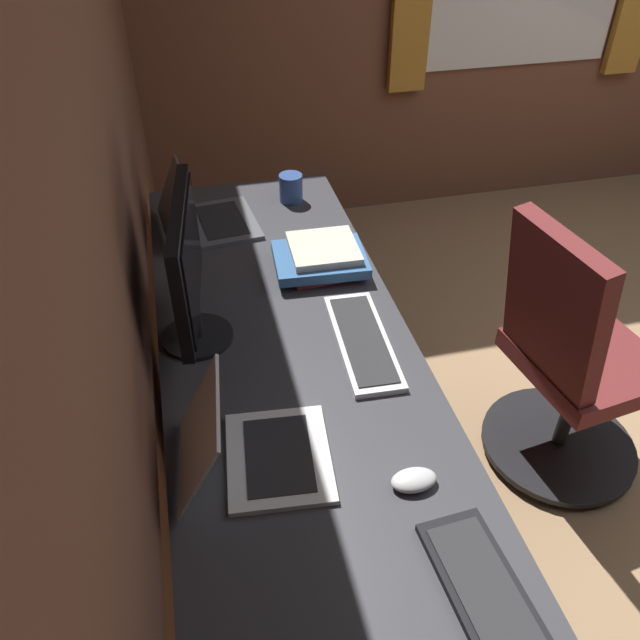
{
  "coord_description": "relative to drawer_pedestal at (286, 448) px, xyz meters",
  "views": [
    {
      "loc": [
        -1.22,
        2.16,
        1.9
      ],
      "look_at": [
        -0.07,
        1.89,
        0.95
      ],
      "focal_mm": 35.71,
      "sensor_mm": 36.0,
      "label": 1
    }
  ],
  "objects": [
    {
      "name": "wall_back",
      "position": [
        -0.06,
        0.4,
        0.95
      ],
      "size": [
        4.79,
        0.1,
        2.6
      ],
      "primitive_type": "cube",
      "color": "brown",
      "rests_on": "ground"
    },
    {
      "name": "desk",
      "position": [
        -0.14,
        -0.03,
        0.32
      ],
      "size": [
        2.39,
        0.7,
        0.73
      ],
      "color": "#38383D",
      "rests_on": "ground"
    },
    {
      "name": "drawer_pedestal",
      "position": [
        0.0,
        0.0,
        0.0
      ],
      "size": [
        0.4,
        0.51,
        0.69
      ],
      "color": "#38383D",
      "rests_on": "ground"
    },
    {
      "name": "monitor_primary",
      "position": [
        0.13,
        0.21,
        0.62
      ],
      "size": [
        0.46,
        0.2,
        0.42
      ],
      "color": "black",
      "rests_on": "desk"
    },
    {
      "name": "laptop_left",
      "position": [
        0.74,
        0.14,
        0.43
      ],
      "size": [
        0.34,
        0.36,
        0.22
      ],
      "color": "#595B60",
      "rests_on": "desk"
    },
    {
      "name": "laptop_center",
      "position": [
        -0.34,
        0.14,
        0.43
      ],
      "size": [
        0.31,
        0.37,
        0.22
      ],
      "color": "white",
      "rests_on": "desk"
    },
    {
      "name": "keyboard_main",
      "position": [
        -0.8,
        -0.25,
        0.39
      ],
      "size": [
        0.43,
        0.17,
        0.02
      ],
      "color": "black",
      "rests_on": "desk"
    },
    {
      "name": "keyboard_spare",
      "position": [
        -0.0,
        -0.23,
        0.39
      ],
      "size": [
        0.43,
        0.16,
        0.02
      ],
      "color": "silver",
      "rests_on": "desk"
    },
    {
      "name": "mouse_main",
      "position": [
        -0.48,
        -0.21,
        0.4
      ],
      "size": [
        0.06,
        0.1,
        0.03
      ],
      "primitive_type": "ellipsoid",
      "color": "silver",
      "rests_on": "desk"
    },
    {
      "name": "book_stack_near",
      "position": [
        0.39,
        -0.21,
        0.42
      ],
      "size": [
        0.25,
        0.31,
        0.08
      ],
      "color": "#B2383D",
      "rests_on": "desk"
    },
    {
      "name": "coffee_mug",
      "position": [
        0.87,
        -0.2,
        0.44
      ],
      "size": [
        0.13,
        0.09,
        0.11
      ],
      "color": "#335193",
      "rests_on": "desk"
    },
    {
      "name": "office_chair",
      "position": [
        0.03,
        -0.96,
        0.11
      ],
      "size": [
        0.56,
        0.58,
        0.97
      ],
      "color": "maroon",
      "rests_on": "ground"
    }
  ]
}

